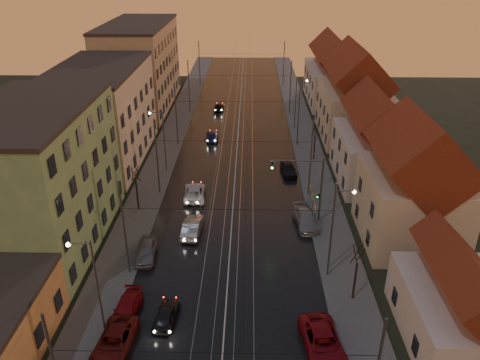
# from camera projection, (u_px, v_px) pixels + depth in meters

# --- Properties ---
(ground) EXTENTS (160.00, 160.00, 0.00)m
(ground) POSITION_uv_depth(u_px,v_px,m) (223.00, 355.00, 32.63)
(ground) COLOR black
(ground) RESTS_ON ground
(road) EXTENTS (16.00, 120.00, 0.04)m
(road) POSITION_uv_depth(u_px,v_px,m) (237.00, 142.00, 68.48)
(road) COLOR black
(road) RESTS_ON ground
(sidewalk_left) EXTENTS (4.00, 120.00, 0.15)m
(sidewalk_left) POSITION_uv_depth(u_px,v_px,m) (169.00, 142.00, 68.65)
(sidewalk_left) COLOR #4C4C4C
(sidewalk_left) RESTS_ON ground
(sidewalk_right) EXTENTS (4.00, 120.00, 0.15)m
(sidewalk_right) POSITION_uv_depth(u_px,v_px,m) (306.00, 143.00, 68.27)
(sidewalk_right) COLOR #4C4C4C
(sidewalk_right) RESTS_ON ground
(tram_rail_0) EXTENTS (0.06, 120.00, 0.03)m
(tram_rail_0) POSITION_uv_depth(u_px,v_px,m) (222.00, 142.00, 68.51)
(tram_rail_0) COLOR gray
(tram_rail_0) RESTS_ON road
(tram_rail_1) EXTENTS (0.06, 120.00, 0.03)m
(tram_rail_1) POSITION_uv_depth(u_px,v_px,m) (232.00, 142.00, 68.48)
(tram_rail_1) COLOR gray
(tram_rail_1) RESTS_ON road
(tram_rail_2) EXTENTS (0.06, 120.00, 0.03)m
(tram_rail_2) POSITION_uv_depth(u_px,v_px,m) (243.00, 142.00, 68.45)
(tram_rail_2) COLOR gray
(tram_rail_2) RESTS_ON road
(tram_rail_3) EXTENTS (0.06, 120.00, 0.03)m
(tram_rail_3) POSITION_uv_depth(u_px,v_px,m) (252.00, 142.00, 68.42)
(tram_rail_3) COLOR gray
(tram_rail_3) RESTS_ON road
(apartment_left_1) EXTENTS (10.00, 18.00, 13.00)m
(apartment_left_1) POSITION_uv_depth(u_px,v_px,m) (38.00, 180.00, 42.64)
(apartment_left_1) COLOR #63935D
(apartment_left_1) RESTS_ON ground
(apartment_left_2) EXTENTS (10.00, 20.00, 12.00)m
(apartment_left_2) POSITION_uv_depth(u_px,v_px,m) (102.00, 116.00, 60.79)
(apartment_left_2) COLOR beige
(apartment_left_2) RESTS_ON ground
(apartment_left_3) EXTENTS (10.00, 24.00, 14.00)m
(apartment_left_3) POSITION_uv_depth(u_px,v_px,m) (140.00, 67.00, 81.86)
(apartment_left_3) COLOR tan
(apartment_left_3) RESTS_ON ground
(house_right_0) EXTENTS (8.16, 10.20, 5.80)m
(house_right_0) POSITION_uv_depth(u_px,v_px,m) (465.00, 306.00, 32.81)
(house_right_0) COLOR silver
(house_right_0) RESTS_ON ground
(house_right_1) EXTENTS (8.67, 10.20, 10.80)m
(house_right_1) POSITION_uv_depth(u_px,v_px,m) (413.00, 189.00, 43.34)
(house_right_1) COLOR beige
(house_right_1) RESTS_ON ground
(house_right_2) EXTENTS (9.18, 12.24, 9.20)m
(house_right_2) POSITION_uv_depth(u_px,v_px,m) (378.00, 145.00, 55.35)
(house_right_2) COLOR silver
(house_right_2) RESTS_ON ground
(house_right_3) EXTENTS (9.18, 14.28, 11.50)m
(house_right_3) POSITION_uv_depth(u_px,v_px,m) (354.00, 99.00, 68.29)
(house_right_3) COLOR beige
(house_right_3) RESTS_ON ground
(house_right_4) EXTENTS (9.18, 16.32, 10.00)m
(house_right_4) POSITION_uv_depth(u_px,v_px,m) (334.00, 75.00, 84.76)
(house_right_4) COLOR silver
(house_right_4) RESTS_ON ground
(catenary_pole_l_1) EXTENTS (0.16, 0.16, 9.00)m
(catenary_pole_l_1) POSITION_uv_depth(u_px,v_px,m) (124.00, 229.00, 38.87)
(catenary_pole_l_1) COLOR #595B60
(catenary_pole_l_1) RESTS_ON ground
(catenary_pole_r_1) EXTENTS (0.16, 0.16, 9.00)m
(catenary_pole_r_1) POSITION_uv_depth(u_px,v_px,m) (332.00, 232.00, 38.54)
(catenary_pole_r_1) COLOR #595B60
(catenary_pole_r_1) RESTS_ON ground
(catenary_pole_l_2) EXTENTS (0.16, 0.16, 9.00)m
(catenary_pole_l_2) POSITION_uv_depth(u_px,v_px,m) (157.00, 157.00, 52.32)
(catenary_pole_l_2) COLOR #595B60
(catenary_pole_l_2) RESTS_ON ground
(catenary_pole_r_2) EXTENTS (0.16, 0.16, 9.00)m
(catenary_pole_r_2) POSITION_uv_depth(u_px,v_px,m) (311.00, 159.00, 51.99)
(catenary_pole_r_2) COLOR #595B60
(catenary_pole_r_2) RESTS_ON ground
(catenary_pole_l_3) EXTENTS (0.16, 0.16, 9.00)m
(catenary_pole_l_3) POSITION_uv_depth(u_px,v_px,m) (176.00, 115.00, 65.76)
(catenary_pole_l_3) COLOR #595B60
(catenary_pole_l_3) RESTS_ON ground
(catenary_pole_r_3) EXTENTS (0.16, 0.16, 9.00)m
(catenary_pole_r_3) POSITION_uv_depth(u_px,v_px,m) (298.00, 116.00, 65.44)
(catenary_pole_r_3) COLOR #595B60
(catenary_pole_r_3) RESTS_ON ground
(catenary_pole_l_4) EXTENTS (0.16, 0.16, 9.00)m
(catenary_pole_l_4) POSITION_uv_depth(u_px,v_px,m) (189.00, 87.00, 79.21)
(catenary_pole_l_4) COLOR #595B60
(catenary_pole_l_4) RESTS_ON ground
(catenary_pole_r_4) EXTENTS (0.16, 0.16, 9.00)m
(catenary_pole_r_4) POSITION_uv_depth(u_px,v_px,m) (290.00, 87.00, 78.88)
(catenary_pole_r_4) COLOR #595B60
(catenary_pole_r_4) RESTS_ON ground
(catenary_pole_l_5) EXTENTS (0.16, 0.16, 9.00)m
(catenary_pole_l_5) POSITION_uv_depth(u_px,v_px,m) (199.00, 64.00, 95.35)
(catenary_pole_l_5) COLOR #595B60
(catenary_pole_l_5) RESTS_ON ground
(catenary_pole_r_5) EXTENTS (0.16, 0.16, 9.00)m
(catenary_pole_r_5) POSITION_uv_depth(u_px,v_px,m) (284.00, 64.00, 95.02)
(catenary_pole_r_5) COLOR #595B60
(catenary_pole_r_5) RESTS_ON ground
(street_lamp_0) EXTENTS (1.75, 0.32, 8.00)m
(street_lamp_0) POSITION_uv_depth(u_px,v_px,m) (92.00, 279.00, 32.43)
(street_lamp_0) COLOR #595B60
(street_lamp_0) RESTS_ON ground
(street_lamp_1) EXTENTS (1.75, 0.32, 8.00)m
(street_lamp_1) POSITION_uv_depth(u_px,v_px,m) (336.00, 221.00, 39.26)
(street_lamp_1) COLOR #595B60
(street_lamp_1) RESTS_ON ground
(street_lamp_2) EXTENTS (1.75, 0.32, 8.00)m
(street_lamp_2) POSITION_uv_depth(u_px,v_px,m) (161.00, 135.00, 57.53)
(street_lamp_2) COLOR #595B60
(street_lamp_2) RESTS_ON ground
(street_lamp_3) EXTENTS (1.75, 0.32, 8.00)m
(street_lamp_3) POSITION_uv_depth(u_px,v_px,m) (298.00, 99.00, 71.53)
(street_lamp_3) COLOR #595B60
(street_lamp_3) RESTS_ON ground
(traffic_light_mast) EXTENTS (5.30, 0.32, 7.20)m
(traffic_light_mast) POSITION_uv_depth(u_px,v_px,m) (312.00, 182.00, 46.58)
(traffic_light_mast) COLOR #595B60
(traffic_light_mast) RESTS_ON ground
(bare_tree_0) EXTENTS (1.09, 1.09, 5.11)m
(bare_tree_0) POSITION_uv_depth(u_px,v_px,m) (137.00, 190.00, 49.65)
(bare_tree_0) COLOR black
(bare_tree_0) RESTS_ON ground
(bare_tree_1) EXTENTS (1.09, 1.09, 5.11)m
(bare_tree_1) POSITION_uv_depth(u_px,v_px,m) (356.00, 274.00, 36.72)
(bare_tree_1) COLOR black
(bare_tree_1) RESTS_ON ground
(bare_tree_2) EXTENTS (1.09, 1.09, 5.11)m
(bare_tree_2) POSITION_uv_depth(u_px,v_px,m) (315.00, 142.00, 61.81)
(bare_tree_2) COLOR black
(bare_tree_2) RESTS_ON ground
(driving_car_0) EXTENTS (1.84, 3.86, 1.27)m
(driving_car_0) POSITION_uv_depth(u_px,v_px,m) (166.00, 315.00, 35.30)
(driving_car_0) COLOR black
(driving_car_0) RESTS_ON ground
(driving_car_1) EXTENTS (1.88, 4.76, 1.54)m
(driving_car_1) POSITION_uv_depth(u_px,v_px,m) (192.00, 227.00, 46.22)
(driving_car_1) COLOR #939498
(driving_car_1) RESTS_ON ground
(driving_car_2) EXTENTS (2.58, 5.08, 1.38)m
(driving_car_2) POSITION_uv_depth(u_px,v_px,m) (195.00, 192.00, 53.03)
(driving_car_2) COLOR silver
(driving_car_2) RESTS_ON ground
(driving_car_3) EXTENTS (1.92, 4.34, 1.24)m
(driving_car_3) POSITION_uv_depth(u_px,v_px,m) (212.00, 136.00, 69.20)
(driving_car_3) COLOR #191E4C
(driving_car_3) RESTS_ON ground
(driving_car_4) EXTENTS (1.83, 4.03, 1.34)m
(driving_car_4) POSITION_uv_depth(u_px,v_px,m) (219.00, 107.00, 81.87)
(driving_car_4) COLOR black
(driving_car_4) RESTS_ON ground
(parked_left_1) EXTENTS (2.77, 5.30, 1.43)m
(parked_left_1) POSITION_uv_depth(u_px,v_px,m) (114.00, 342.00, 32.73)
(parked_left_1) COLOR maroon
(parked_left_1) RESTS_ON ground
(parked_left_2) EXTENTS (2.11, 4.43, 1.25)m
(parked_left_2) POSITION_uv_depth(u_px,v_px,m) (126.00, 309.00, 35.90)
(parked_left_2) COLOR maroon
(parked_left_2) RESTS_ON ground
(parked_left_3) EXTENTS (2.06, 4.47, 1.49)m
(parked_left_3) POSITION_uv_depth(u_px,v_px,m) (146.00, 251.00, 42.58)
(parked_left_3) COLOR gray
(parked_left_3) RESTS_ON ground
(parked_right_0) EXTENTS (3.22, 5.86, 1.55)m
(parked_right_0) POSITION_uv_depth(u_px,v_px,m) (323.00, 343.00, 32.59)
(parked_right_0) COLOR maroon
(parked_right_0) RESTS_ON ground
(parked_right_1) EXTENTS (2.65, 5.29, 1.47)m
(parked_right_1) POSITION_uv_depth(u_px,v_px,m) (306.00, 219.00, 47.67)
(parked_right_1) COLOR #9A9BA0
(parked_right_1) RESTS_ON ground
(parked_right_2) EXTENTS (2.17, 4.41, 1.45)m
(parked_right_2) POSITION_uv_depth(u_px,v_px,m) (288.00, 169.00, 58.61)
(parked_right_2) COLOR black
(parked_right_2) RESTS_ON ground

